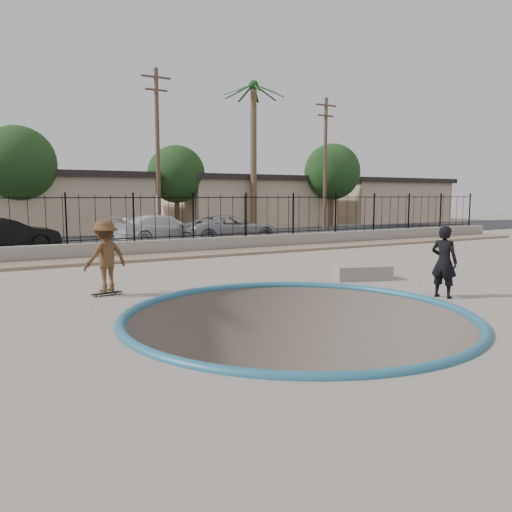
{
  "coord_description": "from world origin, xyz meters",
  "views": [
    {
      "loc": [
        -5.53,
        -9.0,
        2.38
      ],
      "look_at": [
        0.76,
        2.0,
        0.84
      ],
      "focal_mm": 35.0,
      "sensor_mm": 36.0,
      "label": 1
    }
  ],
  "objects": [
    {
      "name": "ground",
      "position": [
        0.0,
        12.0,
        -1.1
      ],
      "size": [
        120.0,
        120.0,
        2.2
      ],
      "primitive_type": "cube",
      "color": "gray",
      "rests_on": "ground"
    },
    {
      "name": "bowl_pit",
      "position": [
        0.0,
        -1.0,
        0.0
      ],
      "size": [
        6.84,
        6.84,
        1.8
      ],
      "primitive_type": null,
      "color": "#51453E",
      "rests_on": "ground"
    },
    {
      "name": "coping_ring",
      "position": [
        0.0,
        -1.0,
        0.0
      ],
      "size": [
        7.04,
        7.04,
        0.2
      ],
      "primitive_type": "torus",
      "color": "#27647E",
      "rests_on": "ground"
    },
    {
      "name": "rock_strip",
      "position": [
        0.0,
        9.2,
        0.06
      ],
      "size": [
        42.0,
        1.6,
        0.11
      ],
      "primitive_type": "cube",
      "color": "#9F8668",
      "rests_on": "ground"
    },
    {
      "name": "retaining_wall",
      "position": [
        0.0,
        10.3,
        0.3
      ],
      "size": [
        42.0,
        0.45,
        0.6
      ],
      "primitive_type": "cube",
      "color": "gray",
      "rests_on": "ground"
    },
    {
      "name": "fence",
      "position": [
        0.0,
        10.3,
        1.5
      ],
      "size": [
        40.0,
        0.04,
        1.8
      ],
      "color": "black",
      "rests_on": "retaining_wall"
    },
    {
      "name": "street",
      "position": [
        0.0,
        17.0,
        0.02
      ],
      "size": [
        90.0,
        8.0,
        0.04
      ],
      "primitive_type": "cube",
      "color": "black",
      "rests_on": "ground"
    },
    {
      "name": "house_center",
      "position": [
        0.0,
        26.5,
        1.97
      ],
      "size": [
        10.6,
        8.6,
        3.9
      ],
      "color": "#C0AD89",
      "rests_on": "ground"
    },
    {
      "name": "house_east",
      "position": [
        14.0,
        26.5,
        1.97
      ],
      "size": [
        12.6,
        8.6,
        3.9
      ],
      "color": "#C0AD89",
      "rests_on": "ground"
    },
    {
      "name": "house_east_far",
      "position": [
        28.0,
        26.5,
        1.97
      ],
      "size": [
        11.6,
        8.6,
        3.9
      ],
      "color": "#C0AD89",
      "rests_on": "ground"
    },
    {
      "name": "palm_right",
      "position": [
        12.0,
        22.0,
        7.33
      ],
      "size": [
        2.3,
        2.3,
        10.3
      ],
      "color": "brown",
      "rests_on": "ground"
    },
    {
      "name": "utility_pole_mid",
      "position": [
        4.0,
        19.0,
        4.96
      ],
      "size": [
        1.7,
        0.24,
        9.5
      ],
      "color": "#473323",
      "rests_on": "ground"
    },
    {
      "name": "utility_pole_right",
      "position": [
        16.0,
        19.0,
        4.7
      ],
      "size": [
        1.7,
        0.24,
        9.0
      ],
      "color": "#473323",
      "rests_on": "ground"
    },
    {
      "name": "street_tree_left",
      "position": [
        -3.0,
        23.0,
        4.19
      ],
      "size": [
        4.32,
        4.32,
        6.36
      ],
      "color": "#473323",
      "rests_on": "ground"
    },
    {
      "name": "street_tree_mid",
      "position": [
        7.0,
        24.0,
        3.84
      ],
      "size": [
        3.96,
        3.96,
        5.83
      ],
      "color": "#473323",
      "rests_on": "ground"
    },
    {
      "name": "street_tree_right",
      "position": [
        19.0,
        22.0,
        4.19
      ],
      "size": [
        4.32,
        4.32,
        6.36
      ],
      "color": "#473323",
      "rests_on": "ground"
    },
    {
      "name": "skater",
      "position": [
        -2.8,
        3.0,
        0.85
      ],
      "size": [
        1.25,
        0.96,
        1.7
      ],
      "primitive_type": "imported",
      "rotation": [
        0.0,
        0.0,
        3.48
      ],
      "color": "brown",
      "rests_on": "ground"
    },
    {
      "name": "skateboard",
      "position": [
        -2.8,
        3.0,
        0.05
      ],
      "size": [
        0.74,
        0.3,
        0.06
      ],
      "rotation": [
        0.0,
        0.0,
        0.17
      ],
      "color": "black",
      "rests_on": "ground"
    },
    {
      "name": "videographer",
      "position": [
        4.0,
        -1.18,
        0.84
      ],
      "size": [
        0.55,
        0.7,
        1.69
      ],
      "primitive_type": "imported",
      "rotation": [
        0.0,
        0.0,
        1.84
      ],
      "color": "black",
      "rests_on": "ground"
    },
    {
      "name": "concrete_ledge",
      "position": [
        4.06,
        1.69,
        0.2
      ],
      "size": [
        1.74,
        1.18,
        0.4
      ],
      "primitive_type": "cube",
      "rotation": [
        0.0,
        0.0,
        -0.33
      ],
      "color": "gray",
      "rests_on": "ground"
    },
    {
      "name": "car_b",
      "position": [
        -4.19,
        14.87,
        0.73
      ],
      "size": [
        4.25,
        1.63,
        1.38
      ],
      "primitive_type": "imported",
      "rotation": [
        0.0,
        0.0,
        1.61
      ],
      "color": "black",
      "rests_on": "street"
    },
    {
      "name": "car_c",
      "position": [
        2.78,
        14.87,
        0.73
      ],
      "size": [
        4.95,
        2.4,
        1.39
      ],
      "primitive_type": "imported",
      "rotation": [
        0.0,
        0.0,
        1.67
      ],
      "color": "silver",
      "rests_on": "street"
    },
    {
      "name": "car_d",
      "position": [
        5.87,
        13.46,
        0.71
      ],
      "size": [
        4.9,
        2.3,
        1.35
      ],
      "primitive_type": "imported",
      "rotation": [
        0.0,
        0.0,
        1.56
      ],
      "color": "gray",
      "rests_on": "street"
    }
  ]
}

